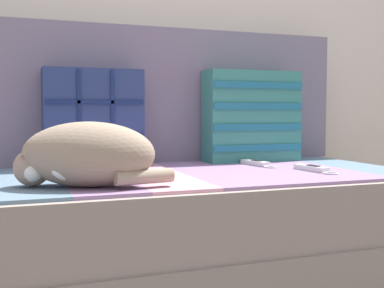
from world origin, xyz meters
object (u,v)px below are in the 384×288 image
(sleeping_cat, at_px, (84,156))
(throw_pillow_quilted, at_px, (93,118))
(game_remote_near, at_px, (313,169))
(couch, at_px, (177,227))
(throw_pillow_striped, at_px, (252,116))
(game_remote_far, at_px, (256,163))

(sleeping_cat, bearing_deg, throw_pillow_quilted, 78.26)
(game_remote_near, bearing_deg, couch, 160.32)
(sleeping_cat, xyz_separation_m, game_remote_near, (0.81, 0.09, -0.08))
(sleeping_cat, height_order, game_remote_near, sleeping_cat)
(couch, distance_m, game_remote_near, 0.52)
(throw_pillow_striped, relative_size, game_remote_far, 2.07)
(couch, distance_m, throw_pillow_striped, 0.61)
(sleeping_cat, relative_size, game_remote_near, 2.10)
(sleeping_cat, distance_m, game_remote_far, 0.78)
(couch, relative_size, game_remote_far, 8.63)
(sleeping_cat, bearing_deg, couch, 35.65)
(game_remote_far, bearing_deg, sleeping_cat, -155.26)
(throw_pillow_quilted, bearing_deg, sleeping_cat, -101.74)
(throw_pillow_striped, xyz_separation_m, sleeping_cat, (-0.76, -0.48, -0.10))
(throw_pillow_quilted, xyz_separation_m, game_remote_near, (0.71, -0.39, -0.18))
(throw_pillow_striped, xyz_separation_m, game_remote_near, (0.04, -0.39, -0.18))
(sleeping_cat, relative_size, game_remote_far, 2.16)
(throw_pillow_striped, bearing_deg, couch, -150.98)
(throw_pillow_quilted, distance_m, game_remote_near, 0.83)
(game_remote_near, bearing_deg, throw_pillow_striped, 96.33)
(game_remote_far, bearing_deg, throw_pillow_striped, 69.43)
(throw_pillow_striped, xyz_separation_m, game_remote_far, (-0.06, -0.16, -0.18))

